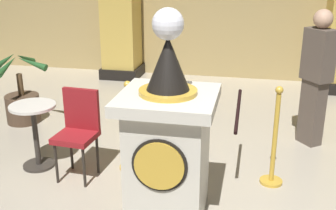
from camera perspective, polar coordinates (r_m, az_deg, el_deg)
pedestal_clock at (r=3.74m, az=-0.01°, el=-4.93°), size 0.83×0.83×1.89m
stanchion_near at (r=4.53m, az=14.08°, el=-5.95°), size 0.24×0.24×1.07m
stanchion_far at (r=4.70m, az=-5.24°, el=-4.62°), size 0.24×0.24×1.03m
velvet_rope at (r=4.39m, az=4.36°, el=-0.39°), size 0.82×0.79×0.22m
potted_palm_left at (r=6.38m, az=-19.07°, el=0.53°), size 0.88×0.88×1.05m
bystander_guest at (r=5.47m, az=19.38°, el=3.84°), size 0.39×0.42×1.69m
cafe_table at (r=4.92m, az=-17.52°, el=-2.99°), size 0.50×0.50×0.75m
cafe_chair_red at (r=4.58m, az=-11.99°, el=-2.80°), size 0.43×0.43×0.96m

